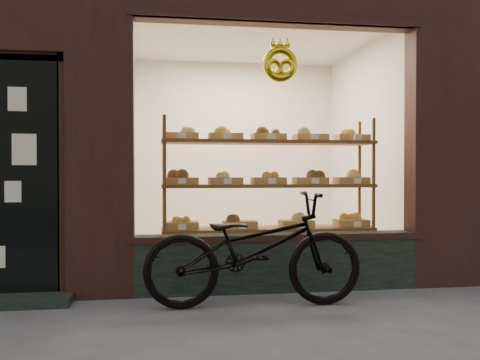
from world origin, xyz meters
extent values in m
cube|color=#29382F|center=(0.45, 2.12, 0.28)|extent=(2.70, 0.25, 0.55)
cube|color=black|center=(-2.00, 2.06, 1.10)|extent=(0.90, 0.04, 2.15)
cube|color=#29382F|center=(-2.00, 1.90, 0.04)|extent=(1.15, 0.35, 0.08)
torus|color=yellow|center=(0.45, 2.02, 2.15)|extent=(0.33, 0.07, 0.33)
cube|color=#583B17|center=(0.45, 2.55, 0.05)|extent=(2.20, 0.45, 0.04)
cube|color=#583B17|center=(0.45, 2.55, 0.55)|extent=(2.20, 0.45, 0.03)
cube|color=#583B17|center=(0.45, 2.55, 1.00)|extent=(2.20, 0.45, 0.04)
cube|color=#583B17|center=(0.45, 2.55, 1.45)|extent=(2.20, 0.45, 0.04)
cylinder|color=#583B17|center=(-0.62, 2.35, 0.85)|extent=(0.04, 0.04, 1.70)
cylinder|color=#583B17|center=(1.52, 2.35, 0.85)|extent=(0.04, 0.04, 1.70)
cylinder|color=#583B17|center=(-0.62, 2.75, 0.85)|extent=(0.04, 0.04, 1.70)
cylinder|color=#583B17|center=(1.52, 2.75, 0.85)|extent=(0.04, 0.04, 1.70)
cube|color=#A47A4C|center=(-0.45, 2.55, 0.60)|extent=(0.34, 0.24, 0.07)
sphere|color=#B9862F|center=(-0.45, 2.55, 0.69)|extent=(0.11, 0.11, 0.11)
cube|color=white|center=(-0.45, 2.36, 0.60)|extent=(0.07, 0.01, 0.05)
cube|color=#A47A4C|center=(0.15, 2.55, 0.60)|extent=(0.34, 0.24, 0.07)
sphere|color=#492F13|center=(0.15, 2.55, 0.69)|extent=(0.11, 0.11, 0.11)
cube|color=white|center=(0.15, 2.36, 0.60)|extent=(0.08, 0.01, 0.05)
cube|color=#A47A4C|center=(0.75, 2.55, 0.60)|extent=(0.34, 0.24, 0.07)
sphere|color=tan|center=(0.75, 2.55, 0.69)|extent=(0.11, 0.11, 0.11)
cube|color=white|center=(0.75, 2.36, 0.60)|extent=(0.07, 0.01, 0.05)
cube|color=#A47A4C|center=(1.35, 2.55, 0.60)|extent=(0.34, 0.24, 0.07)
sphere|color=#B9862F|center=(1.35, 2.55, 0.69)|extent=(0.11, 0.11, 0.11)
cube|color=white|center=(1.35, 2.36, 0.60)|extent=(0.08, 0.01, 0.05)
cube|color=#A47A4C|center=(-0.45, 2.55, 1.05)|extent=(0.34, 0.24, 0.07)
sphere|color=#492F13|center=(-0.45, 2.55, 1.14)|extent=(0.11, 0.11, 0.11)
cube|color=white|center=(-0.45, 2.36, 1.05)|extent=(0.07, 0.01, 0.06)
cube|color=#A47A4C|center=(0.00, 2.55, 1.05)|extent=(0.34, 0.24, 0.07)
sphere|color=tan|center=(0.00, 2.55, 1.14)|extent=(0.11, 0.11, 0.11)
cube|color=white|center=(0.00, 2.36, 1.05)|extent=(0.07, 0.01, 0.06)
cube|color=#A47A4C|center=(0.45, 2.55, 1.05)|extent=(0.34, 0.24, 0.07)
sphere|color=#B9862F|center=(0.45, 2.55, 1.14)|extent=(0.11, 0.11, 0.11)
cube|color=white|center=(0.45, 2.36, 1.05)|extent=(0.07, 0.01, 0.06)
cube|color=#A47A4C|center=(0.90, 2.55, 1.05)|extent=(0.34, 0.24, 0.07)
sphere|color=#492F13|center=(0.90, 2.55, 1.14)|extent=(0.11, 0.11, 0.11)
cube|color=white|center=(0.90, 2.36, 1.05)|extent=(0.07, 0.01, 0.06)
cube|color=#A47A4C|center=(1.35, 2.55, 1.05)|extent=(0.34, 0.24, 0.07)
sphere|color=tan|center=(1.35, 2.55, 1.14)|extent=(0.11, 0.11, 0.11)
cube|color=white|center=(1.35, 2.36, 1.05)|extent=(0.08, 0.01, 0.06)
cube|color=#A47A4C|center=(-0.45, 2.55, 1.50)|extent=(0.34, 0.24, 0.07)
sphere|color=tan|center=(-0.45, 2.55, 1.59)|extent=(0.11, 0.11, 0.11)
cube|color=white|center=(-0.45, 2.36, 1.50)|extent=(0.07, 0.01, 0.06)
cube|color=#A47A4C|center=(0.00, 2.55, 1.50)|extent=(0.34, 0.24, 0.07)
sphere|color=#B9862F|center=(0.00, 2.55, 1.59)|extent=(0.11, 0.11, 0.11)
cube|color=white|center=(0.00, 2.36, 1.50)|extent=(0.07, 0.01, 0.06)
cube|color=#A47A4C|center=(0.45, 2.55, 1.50)|extent=(0.34, 0.24, 0.07)
sphere|color=#492F13|center=(0.45, 2.55, 1.59)|extent=(0.11, 0.11, 0.11)
cube|color=white|center=(0.45, 2.36, 1.50)|extent=(0.07, 0.01, 0.06)
cube|color=#A47A4C|center=(0.90, 2.55, 1.50)|extent=(0.34, 0.24, 0.07)
sphere|color=tan|center=(0.90, 2.55, 1.59)|extent=(0.11, 0.11, 0.11)
cube|color=white|center=(0.90, 2.36, 1.50)|extent=(0.07, 0.01, 0.06)
cube|color=#A47A4C|center=(1.35, 2.55, 1.50)|extent=(0.34, 0.24, 0.07)
sphere|color=#B9862F|center=(1.35, 2.55, 1.59)|extent=(0.11, 0.11, 0.11)
cube|color=white|center=(1.35, 2.36, 1.50)|extent=(0.08, 0.01, 0.06)
imported|color=black|center=(0.12, 1.56, 0.49)|extent=(1.87, 0.69, 0.97)
camera|label=1|loc=(-0.69, -2.88, 1.14)|focal=40.00mm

